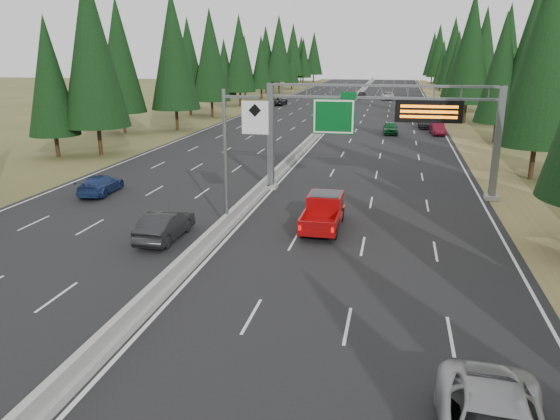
{
  "coord_description": "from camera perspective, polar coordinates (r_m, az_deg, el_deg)",
  "views": [
    {
      "loc": [
        9.35,
        -4.2,
        10.02
      ],
      "look_at": [
        4.23,
        20.0,
        2.85
      ],
      "focal_mm": 35.0,
      "sensor_mm": 36.0,
      "label": 1
    }
  ],
  "objects": [
    {
      "name": "car_onc_near",
      "position": [
        30.62,
        -11.92,
        -1.58
      ],
      "size": [
        1.71,
        4.82,
        1.59
      ],
      "primitive_type": "imported",
      "rotation": [
        0.0,
        0.0,
        3.13
      ],
      "color": "black",
      "rests_on": "road"
    },
    {
      "name": "red_pickup",
      "position": [
        32.26,
        4.64,
        0.1
      ],
      "size": [
        2.07,
        5.79,
        1.89
      ],
      "color": "black",
      "rests_on": "road"
    },
    {
      "name": "car_ahead_far",
      "position": [
        125.75,
        8.52,
        11.8
      ],
      "size": [
        1.94,
        4.52,
        1.52
      ],
      "primitive_type": "imported",
      "rotation": [
        0.0,
        0.0,
        -0.03
      ],
      "color": "black",
      "rests_on": "road"
    },
    {
      "name": "tree_row_right",
      "position": [
        75.03,
        22.29,
        14.58
      ],
      "size": [
        11.64,
        239.87,
        18.89
      ],
      "color": "black",
      "rests_on": "ground"
    },
    {
      "name": "tree_row_left",
      "position": [
        86.66,
        -9.51,
        15.61
      ],
      "size": [
        11.86,
        236.9,
        18.94
      ],
      "color": "black",
      "rests_on": "ground"
    },
    {
      "name": "median_barrier",
      "position": [
        85.26,
        5.66,
        9.62
      ],
      "size": [
        0.7,
        260.0,
        0.85
      ],
      "color": "gray",
      "rests_on": "road"
    },
    {
      "name": "road",
      "position": [
        85.3,
        5.65,
        9.37
      ],
      "size": [
        32.0,
        260.0,
        0.08
      ],
      "primitive_type": "cube",
      "color": "black",
      "rests_on": "ground"
    },
    {
      "name": "shoulder_right",
      "position": [
        85.21,
        17.77,
        8.67
      ],
      "size": [
        3.6,
        260.0,
        0.06
      ],
      "primitive_type": "cube",
      "color": "olive",
      "rests_on": "ground"
    },
    {
      "name": "shoulder_left",
      "position": [
        89.03,
        -5.97,
        9.64
      ],
      "size": [
        3.6,
        260.0,
        0.06
      ],
      "primitive_type": "cube",
      "color": "#4D4E24",
      "rests_on": "ground"
    },
    {
      "name": "car_ahead_dkgrey",
      "position": [
        77.64,
        15.01,
        8.8
      ],
      "size": [
        2.06,
        5.0,
        1.45
      ],
      "primitive_type": "imported",
      "rotation": [
        0.0,
        0.0,
        -0.01
      ],
      "color": "black",
      "rests_on": "road"
    },
    {
      "name": "car_onc_blue",
      "position": [
        41.78,
        -18.23,
        2.56
      ],
      "size": [
        2.34,
        4.94,
        1.39
      ],
      "primitive_type": "imported",
      "rotation": [
        0.0,
        0.0,
        3.23
      ],
      "color": "navy",
      "rests_on": "road"
    },
    {
      "name": "car_onc_white",
      "position": [
        94.53,
        5.29,
        10.51
      ],
      "size": [
        1.95,
        4.4,
        1.47
      ],
      "primitive_type": "imported",
      "rotation": [
        0.0,
        0.0,
        3.09
      ],
      "color": "silver",
      "rests_on": "road"
    },
    {
      "name": "car_ahead_green",
      "position": [
        70.99,
        11.48,
        8.41
      ],
      "size": [
        1.96,
        4.47,
        1.5
      ],
      "primitive_type": "imported",
      "rotation": [
        0.0,
        0.0,
        0.04
      ],
      "color": "#14592C",
      "rests_on": "road"
    },
    {
      "name": "car_onc_far",
      "position": [
        108.63,
        -0.14,
        11.34
      ],
      "size": [
        2.76,
        5.78,
        1.59
      ],
      "primitive_type": "imported",
      "rotation": [
        0.0,
        0.0,
        3.12
      ],
      "color": "black",
      "rests_on": "road"
    },
    {
      "name": "sign_gantry",
      "position": [
        39.37,
        11.37,
        8.92
      ],
      "size": [
        16.75,
        0.98,
        7.8
      ],
      "color": "slate",
      "rests_on": "road"
    },
    {
      "name": "hov_sign_pole",
      "position": [
        30.91,
        -4.74,
        6.25
      ],
      "size": [
        2.8,
        0.5,
        8.0
      ],
      "color": "slate",
      "rests_on": "road"
    },
    {
      "name": "car_ahead_dkred",
      "position": [
        71.65,
        16.14,
        8.14
      ],
      "size": [
        1.9,
        4.48,
        1.44
      ],
      "primitive_type": "imported",
      "rotation": [
        0.0,
        0.0,
        0.09
      ],
      "color": "#570C1A",
      "rests_on": "road"
    },
    {
      "name": "car_ahead_white",
      "position": [
        123.52,
        11.18,
        11.63
      ],
      "size": [
        2.69,
        5.82,
        1.62
      ],
      "primitive_type": "imported",
      "rotation": [
        0.0,
        0.0,
        -0.0
      ],
      "color": "silver",
      "rests_on": "road"
    }
  ]
}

